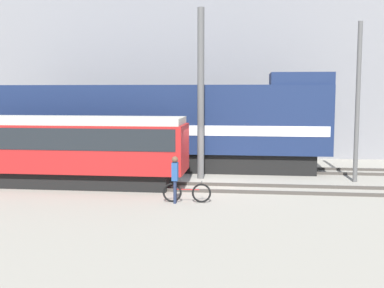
# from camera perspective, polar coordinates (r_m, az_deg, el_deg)

# --- Properties ---
(ground_plane) EXTENTS (120.00, 120.00, 0.00)m
(ground_plane) POSITION_cam_1_polar(r_m,az_deg,el_deg) (21.15, 2.23, -4.96)
(ground_plane) COLOR #9E998C
(track_near) EXTENTS (60.00, 1.50, 0.14)m
(track_near) POSITION_cam_1_polar(r_m,az_deg,el_deg) (20.40, 2.06, -5.17)
(track_near) COLOR #47423D
(track_near) RESTS_ON ground
(track_far) EXTENTS (60.00, 1.51, 0.14)m
(track_far) POSITION_cam_1_polar(r_m,az_deg,el_deg) (25.28, 3.01, -2.96)
(track_far) COLOR #47423D
(track_far) RESTS_ON ground
(building_backdrop) EXTENTS (34.52, 6.00, 12.74)m
(building_backdrop) POSITION_cam_1_polar(r_m,az_deg,el_deg) (33.20, 4.05, 10.11)
(building_backdrop) COLOR gray
(building_backdrop) RESTS_ON ground
(freight_locomotive) EXTENTS (18.01, 3.04, 5.04)m
(freight_locomotive) POSITION_cam_1_polar(r_m,az_deg,el_deg) (25.43, -4.17, 2.24)
(freight_locomotive) COLOR black
(freight_locomotive) RESTS_ON ground
(streetcar) EXTENTS (11.13, 2.54, 3.02)m
(streetcar) POSITION_cam_1_polar(r_m,az_deg,el_deg) (21.71, -15.52, -0.28)
(streetcar) COLOR black
(streetcar) RESTS_ON ground
(bicycle) EXTENTS (1.81, 0.44, 0.78)m
(bicycle) POSITION_cam_1_polar(r_m,az_deg,el_deg) (17.93, -0.62, -5.79)
(bicycle) COLOR black
(bicycle) RESTS_ON ground
(person) EXTENTS (0.23, 0.37, 1.74)m
(person) POSITION_cam_1_polar(r_m,az_deg,el_deg) (17.70, -2.03, -3.65)
(person) COLOR #232D4C
(person) RESTS_ON ground
(utility_pole_center) EXTENTS (0.32, 0.32, 7.95)m
(utility_pole_center) POSITION_cam_1_polar(r_m,az_deg,el_deg) (22.54, 1.05, 5.90)
(utility_pole_center) COLOR #595959
(utility_pole_center) RESTS_ON ground
(utility_pole_right) EXTENTS (0.20, 0.20, 7.20)m
(utility_pole_right) POSITION_cam_1_polar(r_m,az_deg,el_deg) (22.93, 19.04, 4.64)
(utility_pole_right) COLOR #595959
(utility_pole_right) RESTS_ON ground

